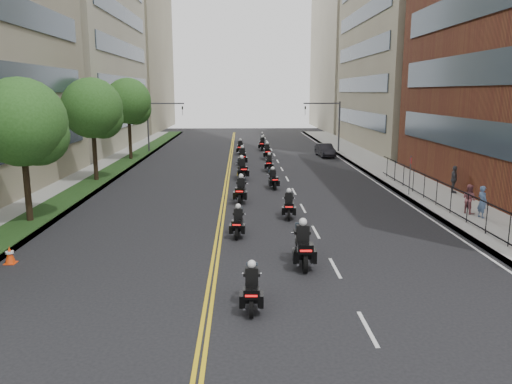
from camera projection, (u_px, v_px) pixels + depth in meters
ground at (256, 330)px, 14.14m from camera, size 160.00×160.00×0.00m
sidewalk_right at (399, 177)px, 38.98m from camera, size 4.00×90.00×0.15m
sidewalk_left at (90, 179)px, 38.26m from camera, size 4.00×90.00×0.15m
grass_strip at (100, 178)px, 38.26m from camera, size 2.00×90.00×0.04m
building_right_tan at (425, 20)px, 58.86m from camera, size 15.11×28.00×30.00m
building_right_far at (363, 55)px, 88.65m from camera, size 15.00×28.00×26.00m
building_left_mid at (52, 0)px, 57.15m from camera, size 16.11×28.00×34.00m
building_left_far at (117, 55)px, 87.34m from camera, size 16.00×28.00×26.00m
iron_fence at (459, 204)px, 26.05m from camera, size 0.05×28.00×1.50m
street_trees at (70, 116)px, 31.02m from camera, size 4.40×38.40×7.98m
traffic_signal_right at (331, 119)px, 54.85m from camera, size 4.09×0.20×5.60m
traffic_signal_left at (157, 119)px, 54.27m from camera, size 4.09×0.20×5.60m
motorcycle_0 at (252, 290)px, 15.48m from camera, size 0.49×2.08×1.53m
motorcycle_1 at (303, 247)px, 19.28m from camera, size 0.59×2.53×1.87m
motorcycle_2 at (238, 223)px, 23.28m from camera, size 0.54×2.07×1.53m
motorcycle_3 at (289, 206)px, 26.69m from camera, size 0.58×2.15×1.58m
motorcycle_4 at (241, 191)px, 30.36m from camera, size 0.65×2.38×1.76m
motorcycle_5 at (273, 180)px, 34.75m from camera, size 0.60×2.08×1.53m
motorcycle_6 at (242, 170)px, 38.40m from camera, size 0.77×2.52×1.86m
motorcycle_7 at (269, 164)px, 42.41m from camera, size 0.58×2.16×1.59m
motorcycle_8 at (242, 157)px, 45.86m from camera, size 0.59×2.47×1.82m
motorcycle_9 at (267, 152)px, 49.77m from camera, size 0.55×2.39×1.76m
motorcycle_10 at (240, 148)px, 53.82m from camera, size 0.56×2.30×1.69m
motorcycle_11 at (262, 144)px, 57.53m from camera, size 0.69×2.33×1.73m
parked_sedan at (325, 150)px, 51.93m from camera, size 1.72×4.13×1.33m
pedestrian_a at (482, 202)px, 26.06m from camera, size 0.53×0.69×1.69m
pedestrian_b at (469, 199)px, 26.96m from camera, size 0.87×0.96×1.61m
pedestrian_c at (454, 179)px, 32.44m from camera, size 0.71×1.12×1.78m
traffic_cone at (10, 255)px, 19.59m from camera, size 0.42×0.42×0.71m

